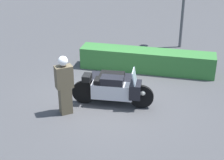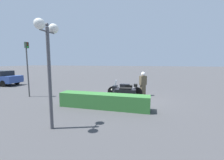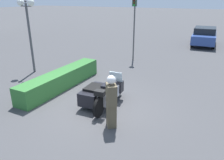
{
  "view_description": "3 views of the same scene",
  "coord_description": "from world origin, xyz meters",
  "px_view_note": "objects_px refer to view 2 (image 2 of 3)",
  "views": [
    {
      "loc": [
        2.23,
        -8.99,
        5.07
      ],
      "look_at": [
        0.2,
        -0.27,
        0.83
      ],
      "focal_mm": 55.0,
      "sensor_mm": 36.0,
      "label": 1
    },
    {
      "loc": [
        -1.61,
        9.88,
        2.45
      ],
      "look_at": [
        0.96,
        0.34,
        1.25
      ],
      "focal_mm": 24.0,
      "sensor_mm": 36.0,
      "label": 2
    },
    {
      "loc": [
        -6.35,
        -3.81,
        3.9
      ],
      "look_at": [
        -0.04,
        -0.52,
        1.19
      ],
      "focal_mm": 35.0,
      "sensor_mm": 36.0,
      "label": 3
    }
  ],
  "objects_px": {
    "police_motorcycle": "(124,91)",
    "twin_lamp_post": "(48,47)",
    "officer_rider": "(143,83)",
    "traffic_light_near": "(27,62)",
    "hedge_bush_curbside": "(104,101)"
  },
  "relations": [
    {
      "from": "police_motorcycle",
      "to": "traffic_light_near",
      "type": "relative_size",
      "value": 0.65
    },
    {
      "from": "officer_rider",
      "to": "traffic_light_near",
      "type": "relative_size",
      "value": 0.46
    },
    {
      "from": "twin_lamp_post",
      "to": "officer_rider",
      "type": "bearing_deg",
      "value": -114.4
    },
    {
      "from": "police_motorcycle",
      "to": "twin_lamp_post",
      "type": "bearing_deg",
      "value": 68.73
    },
    {
      "from": "police_motorcycle",
      "to": "twin_lamp_post",
      "type": "relative_size",
      "value": 0.64
    },
    {
      "from": "officer_rider",
      "to": "traffic_light_near",
      "type": "xyz_separation_m",
      "value": [
        7.66,
        2.42,
        1.53
      ]
    },
    {
      "from": "police_motorcycle",
      "to": "hedge_bush_curbside",
      "type": "distance_m",
      "value": 2.56
    },
    {
      "from": "police_motorcycle",
      "to": "hedge_bush_curbside",
      "type": "bearing_deg",
      "value": 72.18
    },
    {
      "from": "police_motorcycle",
      "to": "officer_rider",
      "type": "xyz_separation_m",
      "value": [
        -1.2,
        -1.04,
        0.44
      ]
    },
    {
      "from": "officer_rider",
      "to": "police_motorcycle",
      "type": "bearing_deg",
      "value": 93.57
    },
    {
      "from": "hedge_bush_curbside",
      "to": "twin_lamp_post",
      "type": "bearing_deg",
      "value": 69.51
    },
    {
      "from": "twin_lamp_post",
      "to": "traffic_light_near",
      "type": "height_order",
      "value": "twin_lamp_post"
    },
    {
      "from": "hedge_bush_curbside",
      "to": "traffic_light_near",
      "type": "relative_size",
      "value": 1.28
    },
    {
      "from": "officer_rider",
      "to": "twin_lamp_post",
      "type": "relative_size",
      "value": 0.45
    },
    {
      "from": "hedge_bush_curbside",
      "to": "police_motorcycle",
      "type": "bearing_deg",
      "value": -104.12
    }
  ]
}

